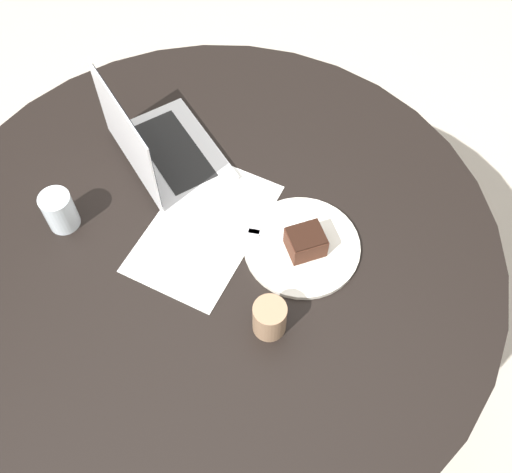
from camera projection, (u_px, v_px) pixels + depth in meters
ground_plane at (225, 360)px, 2.04m from camera, size 12.00×12.00×0.00m
dining_table at (214, 268)px, 1.49m from camera, size 1.35×1.35×0.77m
paper_document at (204, 228)px, 1.41m from camera, size 0.43×0.32×0.00m
plate at (302, 246)px, 1.37m from camera, size 0.27×0.27×0.01m
cake_slice at (306, 242)px, 1.34m from camera, size 0.10×0.10×0.06m
fork at (276, 236)px, 1.38m from camera, size 0.10×0.16×0.00m
coffee_glass at (270, 318)px, 1.24m from camera, size 0.07×0.07×0.09m
water_glass at (60, 211)px, 1.37m from camera, size 0.07×0.07×0.10m
laptop at (160, 149)px, 1.47m from camera, size 0.29×0.36×0.25m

